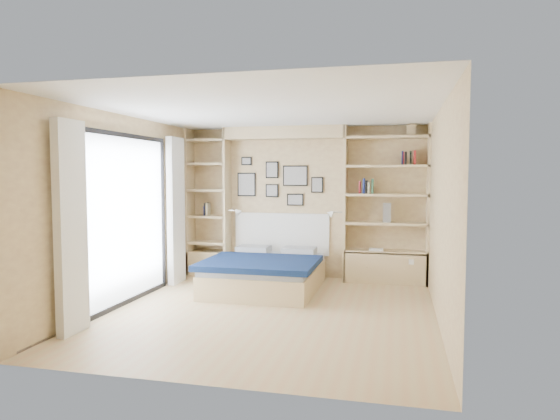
# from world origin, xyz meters

# --- Properties ---
(ground) EXTENTS (4.50, 4.50, 0.00)m
(ground) POSITION_xyz_m (0.00, 0.00, 0.00)
(ground) COLOR tan
(ground) RESTS_ON ground
(room_shell) EXTENTS (4.50, 4.50, 4.50)m
(room_shell) POSITION_xyz_m (-0.39, 1.52, 1.08)
(room_shell) COLOR beige
(room_shell) RESTS_ON ground
(bed) EXTENTS (1.62, 2.04, 1.07)m
(bed) POSITION_xyz_m (-0.38, 1.20, 0.27)
(bed) COLOR beige
(bed) RESTS_ON ground
(photo_gallery) EXTENTS (1.48, 0.02, 0.82)m
(photo_gallery) POSITION_xyz_m (-0.45, 2.22, 1.60)
(photo_gallery) COLOR black
(photo_gallery) RESTS_ON ground
(reading_lamps) EXTENTS (1.92, 0.12, 0.15)m
(reading_lamps) POSITION_xyz_m (-0.30, 2.00, 1.10)
(reading_lamps) COLOR silver
(reading_lamps) RESTS_ON ground
(shelf_decor) EXTENTS (3.51, 0.23, 2.03)m
(shelf_decor) POSITION_xyz_m (1.11, 2.07, 1.69)
(shelf_decor) COLOR #A5272F
(shelf_decor) RESTS_ON ground
(deck) EXTENTS (3.20, 4.00, 0.05)m
(deck) POSITION_xyz_m (-3.60, 0.00, 0.00)
(deck) COLOR #6C5D50
(deck) RESTS_ON ground
(deck_chair) EXTENTS (0.76, 0.95, 0.84)m
(deck_chair) POSITION_xyz_m (-3.34, -0.29, 0.40)
(deck_chair) COLOR tan
(deck_chair) RESTS_ON ground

